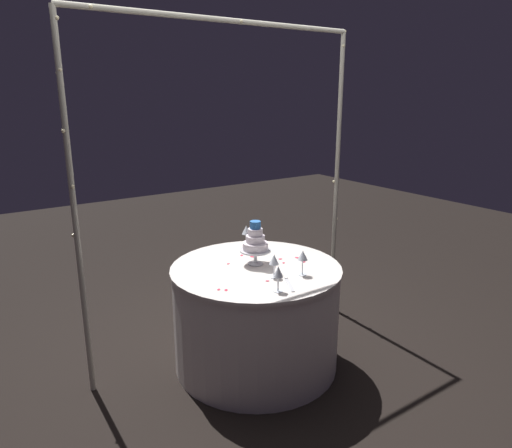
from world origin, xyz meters
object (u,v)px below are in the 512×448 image
object	(u,v)px
main_table	(256,316)
tiered_cake	(255,242)
wine_glass_1	(303,256)
wine_glass_3	(278,273)
cake_knife	(288,281)
decorative_arch	(228,144)
wine_glass_2	(246,231)
wine_glass_0	(274,260)

from	to	relation	value
main_table	tiered_cake	distance (m)	0.54
main_table	wine_glass_1	distance (m)	0.61
wine_glass_3	cake_knife	size ratio (longest dim) A/B	0.60
wine_glass_3	main_table	bearing A→B (deg)	73.03
cake_knife	decorative_arch	bearing A→B (deg)	91.13
decorative_arch	wine_glass_3	world-z (taller)	decorative_arch
cake_knife	tiered_cake	bearing A→B (deg)	88.41
wine_glass_1	wine_glass_2	distance (m)	0.69
wine_glass_0	decorative_arch	bearing A→B (deg)	88.57
decorative_arch	wine_glass_0	xyz separation A→B (m)	(-0.01, -0.58, -0.70)
decorative_arch	main_table	xyz separation A→B (m)	(-0.00, -0.36, -1.20)
main_table	cake_knife	distance (m)	0.51
tiered_cake	wine_glass_2	distance (m)	0.38
wine_glass_3	cake_knife	world-z (taller)	wine_glass_3
tiered_cake	cake_knife	xyz separation A→B (m)	(-0.01, -0.38, -0.16)
tiered_cake	wine_glass_2	world-z (taller)	tiered_cake
main_table	tiered_cake	xyz separation A→B (m)	(0.03, 0.04, 0.54)
wine_glass_0	wine_glass_2	world-z (taller)	wine_glass_2
wine_glass_3	cake_knife	xyz separation A→B (m)	(0.14, 0.09, -0.12)
wine_glass_2	wine_glass_3	xyz separation A→B (m)	(-0.31, -0.81, -0.02)
tiered_cake	wine_glass_1	bearing A→B (deg)	-67.43
wine_glass_2	wine_glass_0	bearing A→B (deg)	-107.18
decorative_arch	tiered_cake	distance (m)	0.73
wine_glass_1	cake_knife	distance (m)	0.20
tiered_cake	wine_glass_2	bearing A→B (deg)	66.27
wine_glass_2	cake_knife	world-z (taller)	wine_glass_2
decorative_arch	main_table	distance (m)	1.25
tiered_cake	wine_glass_3	xyz separation A→B (m)	(-0.15, -0.47, -0.04)
decorative_arch	wine_glass_1	distance (m)	0.96
wine_glass_0	cake_knife	world-z (taller)	wine_glass_0
decorative_arch	cake_knife	world-z (taller)	decorative_arch
tiered_cake	wine_glass_3	distance (m)	0.49
decorative_arch	wine_glass_3	size ratio (longest dim) A/B	14.64
decorative_arch	wine_glass_2	world-z (taller)	decorative_arch
main_table	wine_glass_3	bearing A→B (deg)	-106.97
wine_glass_2	cake_knife	size ratio (longest dim) A/B	0.66
wine_glass_2	wine_glass_3	bearing A→B (deg)	-110.64
decorative_arch	main_table	size ratio (longest dim) A/B	2.02
wine_glass_0	cake_knife	size ratio (longest dim) A/B	0.58
decorative_arch	wine_glass_1	xyz separation A→B (m)	(0.17, -0.66, -0.69)
tiered_cake	cake_knife	bearing A→B (deg)	-91.59
main_table	wine_glass_0	bearing A→B (deg)	-93.38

